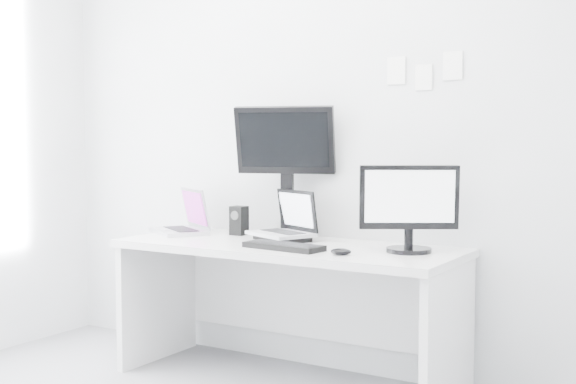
% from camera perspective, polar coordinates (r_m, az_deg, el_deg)
% --- Properties ---
extents(back_wall, '(3.60, 0.00, 3.60)m').
position_cam_1_polar(back_wall, '(4.16, 2.42, 5.13)').
color(back_wall, silver).
rests_on(back_wall, ground).
extents(desk, '(1.80, 0.70, 0.73)m').
position_cam_1_polar(desk, '(3.96, -0.10, -9.17)').
color(desk, silver).
rests_on(desk, ground).
extents(macbook, '(0.45, 0.42, 0.27)m').
position_cam_1_polar(macbook, '(4.37, -8.26, -1.34)').
color(macbook, silver).
rests_on(macbook, desk).
extents(speaker, '(0.10, 0.10, 0.16)m').
position_cam_1_polar(speaker, '(4.26, -3.71, -2.16)').
color(speaker, black).
rests_on(speaker, desk).
extents(dell_laptop, '(0.41, 0.37, 0.28)m').
position_cam_1_polar(dell_laptop, '(4.00, -0.58, -1.73)').
color(dell_laptop, '#A1A3A8').
rests_on(dell_laptop, desk).
extents(rear_monitor, '(0.58, 0.36, 0.74)m').
position_cam_1_polar(rear_monitor, '(4.14, -0.16, 1.65)').
color(rear_monitor, black).
rests_on(rear_monitor, desk).
extents(samsung_monitor, '(0.51, 0.43, 0.43)m').
position_cam_1_polar(samsung_monitor, '(3.63, 9.12, -1.14)').
color(samsung_monitor, black).
rests_on(samsung_monitor, desk).
extents(keyboard, '(0.43, 0.19, 0.03)m').
position_cam_1_polar(keyboard, '(3.71, -0.33, -4.12)').
color(keyboard, black).
rests_on(keyboard, desk).
extents(mouse, '(0.11, 0.08, 0.03)m').
position_cam_1_polar(mouse, '(3.53, 4.01, -4.51)').
color(mouse, black).
rests_on(mouse, desk).
extents(wall_note_0, '(0.10, 0.00, 0.14)m').
position_cam_1_polar(wall_note_0, '(3.97, 8.15, 9.05)').
color(wall_note_0, white).
rests_on(wall_note_0, back_wall).
extents(wall_note_1, '(0.09, 0.00, 0.13)m').
position_cam_1_polar(wall_note_1, '(3.91, 10.19, 8.51)').
color(wall_note_1, white).
rests_on(wall_note_1, back_wall).
extents(wall_note_2, '(0.10, 0.00, 0.14)m').
position_cam_1_polar(wall_note_2, '(3.87, 12.30, 9.28)').
color(wall_note_2, white).
rests_on(wall_note_2, back_wall).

